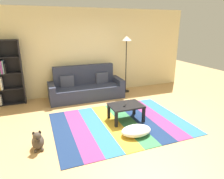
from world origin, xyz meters
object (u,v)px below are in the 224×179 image
at_px(couch, 86,87).
at_px(coffee_table, 126,107).
at_px(bookshelf, 1,73).
at_px(standing_lamp, 126,46).
at_px(pouf, 136,131).
at_px(tv_remote, 125,105).
at_px(dog, 38,141).

relative_size(couch, coffee_table, 2.92).
bearing_deg(bookshelf, couch, -6.97).
height_order(coffee_table, standing_lamp, standing_lamp).
relative_size(pouf, standing_lamp, 0.35).
bearing_deg(tv_remote, dog, -131.09).
bearing_deg(dog, standing_lamp, 40.32).
relative_size(couch, pouf, 3.52).
bearing_deg(dog, bookshelf, 106.79).
height_order(bookshelf, dog, bookshelf).
relative_size(couch, bookshelf, 1.24).
distance_m(dog, tv_remote, 2.02).
relative_size(bookshelf, dog, 4.58).
bearing_deg(couch, pouf, -81.37).
bearing_deg(dog, pouf, -6.94).
distance_m(bookshelf, coffee_table, 3.60).
height_order(couch, tv_remote, couch).
distance_m(pouf, tv_remote, 0.74).
xyz_separation_m(dog, tv_remote, (1.96, 0.44, 0.25)).
xyz_separation_m(bookshelf, dog, (0.80, -2.65, -0.77)).
xyz_separation_m(couch, pouf, (0.39, -2.60, -0.23)).
bearing_deg(bookshelf, coffee_table, -37.76).
bearing_deg(dog, coffee_table, 13.40).
relative_size(bookshelf, standing_lamp, 0.98).
bearing_deg(pouf, coffee_table, 82.62).
distance_m(couch, dog, 2.82).
bearing_deg(coffee_table, tv_remote, -140.06).
height_order(couch, coffee_table, couch).
distance_m(bookshelf, pouf, 4.05).
bearing_deg(couch, dog, -122.68).
bearing_deg(tv_remote, couch, 139.11).
height_order(coffee_table, pouf, coffee_table).
height_order(bookshelf, standing_lamp, standing_lamp).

